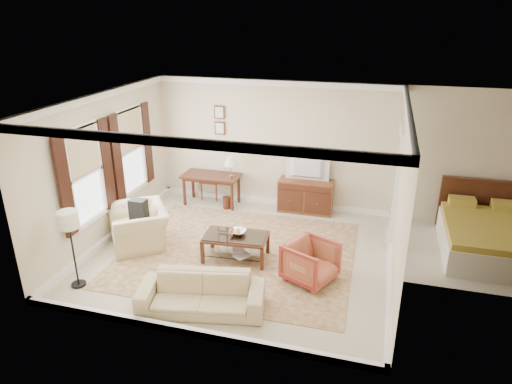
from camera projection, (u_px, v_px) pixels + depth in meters
The scene contains 21 objects.
room_shell at pixel (240, 125), 7.77m from camera, with size 5.51×5.01×2.91m.
annex_bedroom at pixel (491, 239), 8.45m from camera, with size 3.00×2.70×2.90m.
window_front at pixel (85, 175), 8.16m from camera, with size 0.12×1.56×1.80m, color #CCB284, non-canonical shape.
window_rear at pixel (131, 150), 9.59m from camera, with size 0.12×1.56×1.80m, color #CCB284, non-canonical shape.
doorway at pixel (396, 187), 8.94m from camera, with size 0.10×1.12×2.25m, color white, non-canonical shape.
rug at pixel (238, 253), 8.67m from camera, with size 4.28×3.67×0.01m, color brown.
writing_desk at pixel (211, 179), 10.65m from camera, with size 1.34×0.67×0.73m.
desk_chair at pixel (211, 178), 11.03m from camera, with size 0.45×0.45×1.05m, color brown, non-canonical shape.
desk_lamp at pixel (231, 166), 10.39m from camera, with size 0.32×0.32×0.50m, color silver, non-canonical shape.
framed_prints at pixel (220, 120), 10.49m from camera, with size 0.25×0.04×0.68m, color #411E12, non-canonical shape.
sideboard at pixel (306, 196), 10.33m from camera, with size 1.22×0.47×0.75m, color brown.
tv at pixel (307, 161), 10.00m from camera, with size 0.94×0.54×0.12m, color black.
coffee_table at pixel (236, 241), 8.33m from camera, with size 1.20×0.76×0.49m.
fruit_bowl at pixel (238, 231), 8.32m from camera, with size 0.42×0.42×0.10m, color silver.
book_a at pixel (232, 248), 8.44m from camera, with size 0.28×0.04×0.38m, color brown.
book_b at pixel (239, 253), 8.28m from camera, with size 0.28×0.03×0.38m, color brown.
striped_armchair at pixel (311, 260), 7.66m from camera, with size 0.76×0.71×0.78m, color maroon.
club_armchair at pixel (139, 220), 8.81m from camera, with size 1.18×0.76×1.03m, color tan.
backpack at pixel (138, 208), 8.73m from camera, with size 0.32×0.22×0.40m, color black.
sofa at pixel (201, 289), 6.90m from camera, with size 1.91×0.56×0.75m, color tan.
floor_lamp at pixel (69, 225), 7.24m from camera, with size 0.33×0.33×1.35m.
Camera 1 is at (2.34, -7.27, 4.30)m, focal length 32.00 mm.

